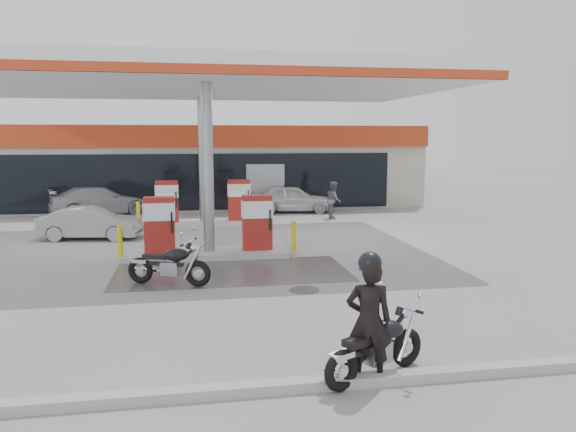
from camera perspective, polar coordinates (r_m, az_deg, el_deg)
name	(u,v)px	position (r m, az deg, el deg)	size (l,w,h in m)	color
ground	(213,273)	(14.62, -7.67, -5.76)	(90.00, 90.00, 0.00)	gray
wet_patch	(232,272)	(14.64, -5.70, -5.70)	(6.00, 3.00, 0.00)	#4C4C4F
drain_cover	(305,290)	(12.92, 1.69, -7.52)	(0.70, 0.70, 0.01)	#38383A
kerb	(235,390)	(7.97, -5.43, -17.21)	(28.00, 0.25, 0.15)	gray
store_building	(199,165)	(30.17, -9.02, 5.17)	(22.00, 8.22, 4.00)	beige
canopy	(203,82)	(19.28, -8.62, 13.31)	(16.00, 10.02, 5.51)	silver
pump_island_near	(209,233)	(16.43, -8.01, -1.70)	(5.14, 1.30, 1.78)	#9E9E99
pump_island_far	(204,207)	(22.37, -8.58, 0.87)	(5.14, 1.30, 1.78)	#9E9E99
main_motorcycle	(377,348)	(8.42, 9.06, -13.09)	(1.79, 1.10, 1.01)	black
biker_main	(369,321)	(8.14, 8.21, -10.53)	(0.65, 0.43, 1.78)	black
parked_motorcycle	(170,265)	(13.52, -11.88, -4.93)	(1.99, 1.11, 1.07)	black
sedan_white	(292,199)	(25.97, 0.43, 1.79)	(1.51, 3.75, 1.28)	silver
attendant	(334,200)	(24.12, 4.67, 1.65)	(0.77, 0.60, 1.59)	#5A595E
hatchback_silver	(90,223)	(20.28, -19.44, -0.67)	(1.18, 3.38, 1.11)	gray
parked_car_left	(100,200)	(26.64, -18.53, 1.52)	(1.78, 4.37, 1.27)	#9B9DA3
parked_car_right	(355,193)	(29.60, 6.81, 2.38)	(1.91, 4.14, 1.15)	gray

